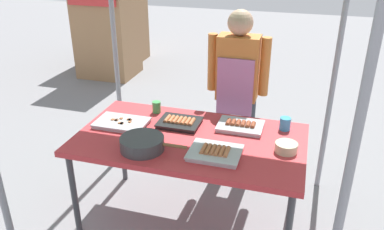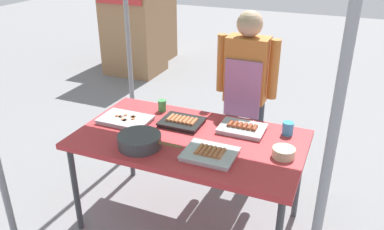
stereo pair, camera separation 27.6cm
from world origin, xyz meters
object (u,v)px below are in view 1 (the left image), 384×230
(tray_grilled_sausages, at_px, (215,153))
(vendor_woman, at_px, (237,84))
(cooking_wok, at_px, (142,143))
(drink_cup_near_edge, at_px, (285,124))
(stall_table, at_px, (190,144))
(tray_spring_rolls, at_px, (180,122))
(tray_pork_links, at_px, (240,126))
(drink_cup_by_wok, at_px, (157,107))
(tray_meat_skewers, at_px, (122,123))
(neighbor_stall_left, at_px, (106,22))
(condiment_bowl, at_px, (286,147))

(tray_grilled_sausages, relative_size, vendor_woman, 0.22)
(cooking_wok, xyz_separation_m, drink_cup_near_edge, (0.88, 0.56, -0.00))
(tray_grilled_sausages, bearing_deg, stall_table, 140.00)
(tray_spring_rolls, xyz_separation_m, vendor_woman, (0.32, 0.60, 0.12))
(stall_table, distance_m, tray_pork_links, 0.40)
(tray_grilled_sausages, xyz_separation_m, drink_cup_by_wok, (-0.60, 0.52, 0.03))
(tray_grilled_sausages, height_order, drink_cup_near_edge, drink_cup_near_edge)
(tray_meat_skewers, xyz_separation_m, tray_pork_links, (0.86, 0.20, 0.00))
(tray_pork_links, relative_size, cooking_wok, 0.73)
(tray_spring_rolls, height_order, drink_cup_near_edge, drink_cup_near_edge)
(tray_meat_skewers, height_order, tray_pork_links, tray_pork_links)
(tray_pork_links, distance_m, drink_cup_near_edge, 0.32)
(stall_table, distance_m, neighbor_stall_left, 3.72)
(drink_cup_near_edge, relative_size, vendor_woman, 0.06)
(tray_pork_links, height_order, vendor_woman, vendor_woman)
(cooking_wok, bearing_deg, stall_table, 45.04)
(tray_meat_skewers, relative_size, condiment_bowl, 2.61)
(tray_pork_links, height_order, drink_cup_near_edge, drink_cup_near_edge)
(cooking_wok, bearing_deg, drink_cup_near_edge, 32.61)
(cooking_wok, xyz_separation_m, drink_cup_by_wok, (-0.12, 0.58, -0.00))
(drink_cup_near_edge, relative_size, neighbor_stall_left, 0.06)
(drink_cup_by_wok, height_order, neighbor_stall_left, neighbor_stall_left)
(stall_table, xyz_separation_m, vendor_woman, (0.19, 0.77, 0.19))
(drink_cup_near_edge, bearing_deg, tray_spring_rolls, -169.17)
(condiment_bowl, relative_size, drink_cup_near_edge, 1.58)
(tray_spring_rolls, height_order, condiment_bowl, condiment_bowl)
(tray_meat_skewers, xyz_separation_m, neighbor_stall_left, (-1.67, 2.95, 0.05))
(tray_grilled_sausages, distance_m, tray_spring_rolls, 0.50)
(tray_spring_rolls, bearing_deg, vendor_woman, 62.21)
(vendor_woman, bearing_deg, stall_table, 76.41)
(stall_table, relative_size, tray_grilled_sausages, 4.75)
(drink_cup_near_edge, bearing_deg, condiment_bowl, -84.01)
(neighbor_stall_left, bearing_deg, condiment_bowl, -46.16)
(neighbor_stall_left, bearing_deg, tray_spring_rolls, -53.56)
(vendor_woman, relative_size, neighbor_stall_left, 0.93)
(condiment_bowl, xyz_separation_m, neighbor_stall_left, (-2.88, 3.00, 0.03))
(tray_spring_rolls, bearing_deg, tray_pork_links, 9.22)
(tray_grilled_sausages, relative_size, neighbor_stall_left, 0.21)
(tray_spring_rolls, distance_m, drink_cup_near_edge, 0.78)
(condiment_bowl, bearing_deg, tray_pork_links, 144.33)
(tray_pork_links, bearing_deg, tray_spring_rolls, -170.78)
(stall_table, bearing_deg, cooking_wok, -134.96)
(condiment_bowl, relative_size, vendor_woman, 0.10)
(tray_grilled_sausages, xyz_separation_m, vendor_woman, (-0.04, 0.96, 0.12))
(tray_pork_links, relative_size, condiment_bowl, 2.24)
(drink_cup_near_edge, relative_size, drink_cup_by_wok, 1.02)
(cooking_wok, xyz_separation_m, neighbor_stall_left, (-1.96, 3.24, 0.02))
(tray_spring_rolls, height_order, drink_cup_by_wok, drink_cup_by_wok)
(tray_meat_skewers, relative_size, vendor_woman, 0.25)
(tray_spring_rolls, bearing_deg, drink_cup_by_wok, 146.87)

